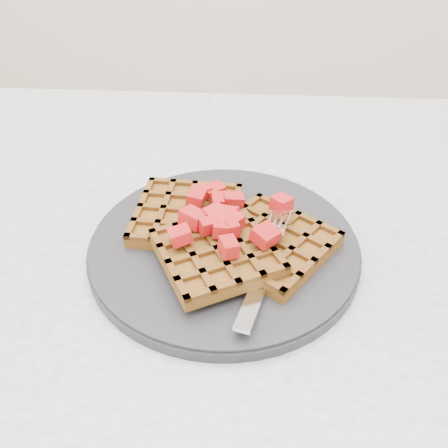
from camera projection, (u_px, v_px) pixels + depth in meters
The scene contains 5 objects.
table at pixel (291, 307), 0.65m from camera, with size 1.20×0.80×0.75m.
plate at pixel (224, 246), 0.56m from camera, with size 0.30×0.30×0.02m, color black.
waffles at pixel (224, 235), 0.54m from camera, with size 0.24×0.21×0.03m.
strawberry_pile at pixel (224, 214), 0.53m from camera, with size 0.15×0.15×0.02m, color #9B0308, non-canonical shape.
fork at pixel (267, 263), 0.51m from camera, with size 0.02×0.18×0.02m, color silver, non-canonical shape.
Camera 1 is at (-0.06, -0.44, 1.12)m, focal length 40.00 mm.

